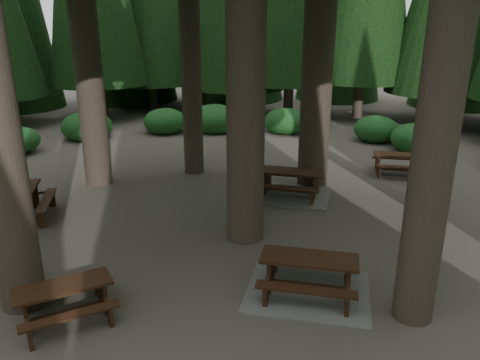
# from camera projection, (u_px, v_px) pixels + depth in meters

# --- Properties ---
(ground) EXTENTS (80.00, 80.00, 0.00)m
(ground) POSITION_uv_depth(u_px,v_px,m) (210.00, 239.00, 10.86)
(ground) COLOR #514942
(ground) RESTS_ON ground
(picnic_table_a) EXTENTS (2.39, 2.03, 0.76)m
(picnic_table_a) POSITION_uv_depth(u_px,v_px,m) (308.00, 282.00, 8.59)
(picnic_table_a) COLOR gray
(picnic_table_a) RESTS_ON ground
(picnic_table_b) EXTENTS (1.94, 2.15, 0.77)m
(picnic_table_b) POSITION_uv_depth(u_px,v_px,m) (21.00, 200.00, 11.82)
(picnic_table_b) COLOR #351610
(picnic_table_b) RESTS_ON ground
(picnic_table_c) EXTENTS (2.51, 2.17, 0.77)m
(picnic_table_c) POSITION_uv_depth(u_px,v_px,m) (290.00, 187.00, 13.44)
(picnic_table_c) COLOR gray
(picnic_table_c) RESTS_ON ground
(picnic_table_d) EXTENTS (1.66, 1.37, 0.69)m
(picnic_table_d) POSITION_uv_depth(u_px,v_px,m) (398.00, 161.00, 15.32)
(picnic_table_d) COLOR #351610
(picnic_table_d) RESTS_ON ground
(picnic_table_e) EXTENTS (1.98, 1.91, 0.67)m
(picnic_table_e) POSITION_uv_depth(u_px,v_px,m) (65.00, 297.00, 7.78)
(picnic_table_e) COLOR #351610
(picnic_table_e) RESTS_ON ground
(shrub_ring) EXTENTS (23.86, 24.64, 1.49)m
(shrub_ring) POSITION_uv_depth(u_px,v_px,m) (244.00, 212.00, 11.35)
(shrub_ring) COLOR #1E5A22
(shrub_ring) RESTS_ON ground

